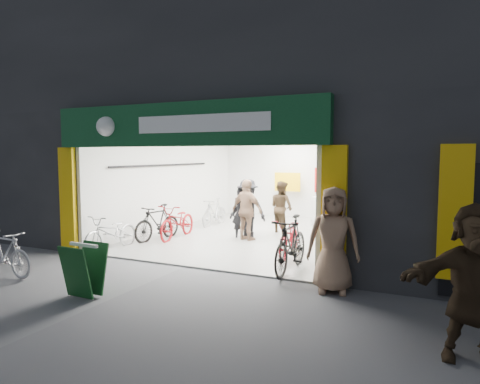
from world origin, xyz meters
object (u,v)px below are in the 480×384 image
Objects in this scene: pedestrian_near at (333,240)px; sandwich_board at (84,269)px; parked_bike at (5,253)px; bike_right_front at (291,244)px; bike_left_front at (112,232)px.

pedestrian_near reaches higher than sandwich_board.
sandwich_board is (2.39, -0.28, 0.02)m from parked_bike.
bike_right_front reaches higher than parked_bike.
sandwich_board is at bearing -52.36° from bike_left_front.
bike_left_front is 2.71m from parked_bike.
bike_right_front is 5.75m from parked_bike.
sandwich_board is at bearing -93.23° from parked_bike.
parked_bike is 2.40m from sandwich_board.
bike_left_front is at bearing 157.76° from pedestrian_near.
bike_left_front is 0.95× the size of pedestrian_near.
bike_right_front is 1.04× the size of pedestrian_near.
pedestrian_near reaches higher than bike_right_front.
pedestrian_near is (5.80, -0.90, 0.47)m from bike_left_front.
sandwich_board is at bearing -132.35° from bike_right_front.
pedestrian_near reaches higher than bike_left_front.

